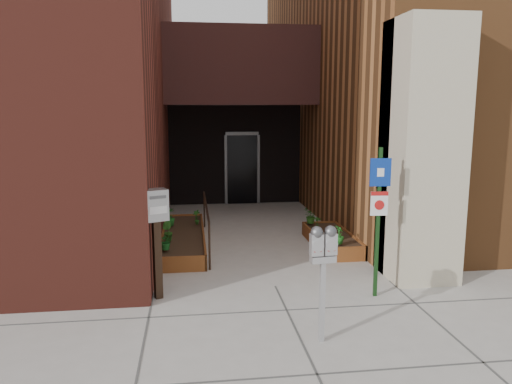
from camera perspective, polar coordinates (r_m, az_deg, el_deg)
name	(u,v)px	position (r m, az deg, el deg)	size (l,w,h in m)	color
ground	(275,286)	(8.48, 2.21, -10.72)	(80.00, 80.00, 0.00)	#9E9991
architecture	(229,34)	(14.90, -3.06, 17.54)	(20.00, 14.60, 10.00)	#5E241B
planter_left	(183,239)	(10.91, -8.30, -5.39)	(0.90, 3.60, 0.30)	brown
planter_right	(332,240)	(10.83, 8.64, -5.50)	(0.80, 2.20, 0.30)	brown
handrail	(206,211)	(10.72, -5.71, -2.23)	(0.04, 3.34, 0.90)	black
parking_meter	(323,253)	(6.29, 7.68, -6.89)	(0.34, 0.17, 1.52)	#B2B1B4
sign_post	(379,207)	(7.89, 13.85, -1.62)	(0.32, 0.09, 2.36)	#153613
payment_dropbox	(156,220)	(7.78, -11.35, -3.20)	(0.41, 0.36, 1.73)	black
shrub_left_a	(166,241)	(9.57, -10.25, -5.57)	(0.29, 0.29, 0.32)	#1B6021
shrub_left_b	(167,231)	(10.15, -10.10, -4.46)	(0.21, 0.21, 0.39)	#235618
shrub_left_c	(170,217)	(11.43, -9.82, -2.82)	(0.22, 0.22, 0.40)	#1A5D1C
shrub_left_d	(197,217)	(11.48, -6.80, -2.86)	(0.18, 0.18, 0.34)	#1C5016
shrub_right_a	(339,235)	(9.94, 9.46, -4.86)	(0.20, 0.20, 0.36)	#1D621C
shrub_right_b	(317,223)	(10.94, 7.03, -3.57)	(0.16, 0.16, 0.31)	#225D1A
shrub_right_c	(311,216)	(11.53, 6.26, -2.76)	(0.31, 0.31, 0.35)	#235719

